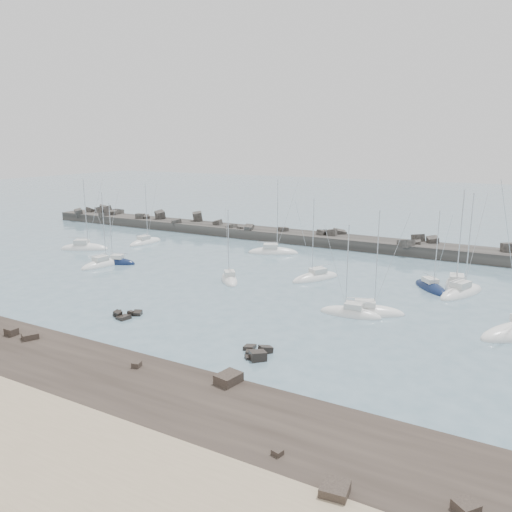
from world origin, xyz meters
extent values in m
plane|color=slate|center=(0.00, 0.00, 0.00)|extent=(400.00, 400.00, 0.00)
cube|color=black|center=(0.00, -22.00, 0.00)|extent=(140.00, 12.00, 0.70)
cube|color=black|center=(15.02, -16.95, 0.72)|extent=(1.82, 2.15, 0.73)
cube|color=black|center=(-6.03, -18.57, 0.63)|extent=(1.74, 1.81, 0.56)
cube|color=black|center=(6.93, -18.31, 0.57)|extent=(0.80, 0.83, 0.43)
cube|color=black|center=(22.40, -23.26, 0.52)|extent=(0.71, 0.67, 0.34)
cube|color=black|center=(26.59, -24.89, 0.67)|extent=(1.61, 1.63, 0.63)
cube|color=black|center=(32.76, -22.83, 0.62)|extent=(1.49, 1.50, 0.55)
cube|color=black|center=(-8.37, -18.86, 0.70)|extent=(1.09, 0.92, 0.70)
cube|color=black|center=(-4.32, -9.07, -0.06)|extent=(1.01, 1.05, 0.65)
cube|color=black|center=(-4.14, -9.03, 0.02)|extent=(1.28, 1.34, 1.00)
cube|color=black|center=(-2.38, -7.92, 0.13)|extent=(1.19, 1.21, 0.81)
cube|color=black|center=(-2.90, -8.44, 0.29)|extent=(0.62, 0.70, 0.61)
cube|color=black|center=(-2.86, -9.57, -0.02)|extent=(1.56, 1.46, 0.92)
cube|color=black|center=(-3.98, -9.26, 0.22)|extent=(0.89, 0.81, 0.97)
cube|color=black|center=(14.60, -11.53, 0.07)|extent=(1.91, 2.00, 1.53)
cube|color=black|center=(13.38, -10.76, -0.03)|extent=(0.91, 0.95, 0.67)
cube|color=black|center=(13.84, -11.76, -0.01)|extent=(0.96, 0.92, 0.62)
cube|color=black|center=(12.87, -9.89, -0.01)|extent=(1.21, 1.36, 0.85)
cube|color=black|center=(14.46, -9.85, 0.01)|extent=(1.51, 1.69, 1.36)
cube|color=#2E2B28|center=(-7.50, 38.00, 0.20)|extent=(115.00, 6.00, 3.20)
cube|color=#2E2B28|center=(-17.87, 36.74, 1.64)|extent=(2.02, 2.03, 1.85)
cube|color=#2E2B28|center=(-51.32, 39.36, 1.76)|extent=(1.28, 1.43, 1.20)
cube|color=#2E2B28|center=(-51.38, 38.18, 2.12)|extent=(2.33, 2.39, 1.55)
cube|color=#2E2B28|center=(-56.61, 39.17, 2.03)|extent=(2.45, 2.72, 2.63)
cube|color=#2E2B28|center=(-7.13, 37.83, 1.84)|extent=(2.34, 2.44, 1.51)
cube|color=#2E2B28|center=(17.49, 40.54, 2.00)|extent=(2.68, 2.67, 2.20)
cube|color=#2E2B28|center=(2.66, 38.19, 1.99)|extent=(2.12, 1.88, 2.14)
cube|color=#2E2B28|center=(-52.09, 36.07, 1.85)|extent=(2.77, 2.91, 1.52)
cube|color=#2E2B28|center=(-28.55, 39.99, 2.68)|extent=(2.60, 2.90, 2.51)
cube|color=#2E2B28|center=(-31.14, 36.09, 1.81)|extent=(2.81, 2.76, 1.78)
cube|color=#2E2B28|center=(17.80, 37.90, 1.69)|extent=(1.84, 1.86, 1.49)
cube|color=#2E2B28|center=(-51.76, 40.01, 2.01)|extent=(2.47, 2.79, 2.23)
cube|color=#2E2B28|center=(16.49, 35.93, 1.98)|extent=(3.06, 2.98, 1.89)
cube|color=#2E2B28|center=(-55.02, 40.04, 2.46)|extent=(2.94, 2.62, 2.41)
cube|color=#2E2B28|center=(-37.60, 38.49, 2.52)|extent=(2.67, 2.97, 2.66)
cube|color=#2E2B28|center=(-41.92, 36.83, 2.01)|extent=(2.41, 2.46, 1.80)
cube|color=#2E2B28|center=(-15.76, 36.20, 1.70)|extent=(1.50, 1.47, 1.07)
cube|color=#2E2B28|center=(-56.46, 40.03, 2.47)|extent=(3.05, 2.83, 2.53)
cube|color=#2E2B28|center=(-40.58, 37.40, 2.08)|extent=(1.82, 1.92, 1.36)
cube|color=#2E2B28|center=(-43.13, 38.84, 1.75)|extent=(1.92, 1.71, 1.43)
cube|color=#2E2B28|center=(0.77, 37.73, 2.16)|extent=(1.73, 1.49, 1.36)
cube|color=#2E2B28|center=(19.98, 40.13, 1.99)|extent=(2.36, 2.56, 2.04)
cube|color=#2E2B28|center=(-59.78, 35.43, 2.07)|extent=(2.29, 2.52, 2.11)
cube|color=#2E2B28|center=(3.32, 40.47, 1.92)|extent=(3.01, 2.78, 1.75)
cube|color=#2E2B28|center=(-14.50, 38.38, 1.76)|extent=(1.54, 1.72, 1.55)
cube|color=#2E2B28|center=(31.54, 38.36, 2.34)|extent=(2.51, 2.33, 1.83)
cube|color=#2E2B28|center=(0.09, 40.03, 1.69)|extent=(1.94, 1.68, 1.56)
cube|color=#2E2B28|center=(-59.65, 38.82, 2.21)|extent=(2.11, 2.05, 1.85)
cube|color=#2E2B28|center=(-22.18, 38.23, 1.87)|extent=(1.98, 1.85, 2.03)
cube|color=#2E2B28|center=(-13.52, 35.91, 2.05)|extent=(2.04, 2.28, 1.68)
ellipsoid|color=white|center=(-33.76, 13.29, 0.05)|extent=(8.67, 6.13, 2.26)
cube|color=silver|center=(-34.13, 13.10, 1.39)|extent=(2.86, 2.58, 0.75)
cylinder|color=silver|center=(-33.16, 13.59, 6.68)|extent=(0.13, 0.13, 11.34)
cylinder|color=silver|center=(-34.66, 12.83, 2.09)|extent=(3.04, 1.62, 0.11)
ellipsoid|color=white|center=(-28.15, 22.76, 0.05)|extent=(2.97, 7.79, 1.92)
cube|color=silver|center=(-28.18, 22.38, 1.17)|extent=(1.70, 2.25, 0.61)
cylinder|color=silver|center=(-28.10, 23.36, 6.01)|extent=(0.10, 0.10, 10.29)
cylinder|color=silver|center=(-28.22, 21.84, 1.73)|extent=(0.33, 3.05, 0.09)
ellipsoid|color=#0F1C3F|center=(-21.58, 8.40, 0.05)|extent=(6.68, 3.72, 1.76)
cube|color=silver|center=(-21.27, 8.49, 1.10)|extent=(2.08, 1.74, 0.60)
cylinder|color=silver|center=(-22.07, 8.26, 5.11)|extent=(0.10, 0.10, 8.61)
cylinder|color=silver|center=(-20.84, 8.62, 1.66)|extent=(2.47, 0.81, 0.09)
ellipsoid|color=white|center=(-22.29, 6.44, 0.05)|extent=(3.47, 7.85, 1.98)
cube|color=silver|center=(-22.34, 6.06, 1.22)|extent=(1.83, 2.33, 0.65)
cylinder|color=silver|center=(-22.19, 7.04, 6.01)|extent=(0.11, 0.11, 10.24)
cylinder|color=silver|center=(-22.42, 5.54, 1.82)|extent=(0.55, 3.01, 0.09)
ellipsoid|color=white|center=(-3.45, 26.64, 0.05)|extent=(8.84, 5.89, 2.14)
cube|color=silver|center=(-3.84, 26.46, 1.30)|extent=(2.88, 2.54, 0.68)
cylinder|color=silver|center=(-2.83, 26.92, 6.70)|extent=(0.12, 0.12, 11.49)
cylinder|color=silver|center=(-4.38, 26.22, 1.92)|extent=(3.14, 1.48, 0.10)
ellipsoid|color=white|center=(-0.90, 8.60, 0.05)|extent=(5.72, 6.31, 1.85)
cube|color=silver|center=(-0.69, 8.34, 1.16)|extent=(2.18, 2.24, 0.64)
cylinder|color=silver|center=(-1.23, 9.00, 5.24)|extent=(0.11, 0.11, 8.80)
cylinder|color=silver|center=(-0.40, 7.99, 1.75)|extent=(1.74, 2.07, 0.09)
ellipsoid|color=white|center=(9.07, 14.99, 0.05)|extent=(5.87, 7.75, 1.97)
cube|color=silver|center=(9.27, 15.32, 1.21)|extent=(2.40, 2.61, 0.64)
cylinder|color=silver|center=(8.77, 14.46, 6.02)|extent=(0.11, 0.11, 10.26)
cylinder|color=silver|center=(9.54, 15.77, 1.80)|extent=(1.61, 2.67, 0.09)
ellipsoid|color=white|center=(19.53, 4.75, 0.05)|extent=(8.20, 4.94, 1.94)
cube|color=silver|center=(19.16, 4.61, 1.17)|extent=(2.60, 2.23, 0.60)
cylinder|color=silver|center=(20.12, 4.96, 6.17)|extent=(0.10, 0.10, 10.59)
cylinder|color=silver|center=(18.65, 4.43, 1.73)|extent=(2.98, 1.14, 0.09)
ellipsoid|color=#0F1C3F|center=(23.86, 17.77, 0.05)|extent=(6.17, 6.75, 1.83)
cube|color=silver|center=(23.64, 18.03, 1.13)|extent=(2.34, 2.41, 0.60)
cylinder|color=silver|center=(24.23, 17.34, 5.55)|extent=(0.10, 0.10, 9.45)
cylinder|color=silver|center=(23.32, 18.41, 1.68)|extent=(1.87, 2.20, 0.09)
ellipsoid|color=white|center=(17.96, 3.33, 0.05)|extent=(6.92, 2.66, 1.82)
cube|color=silver|center=(18.29, 3.36, 1.13)|extent=(2.00, 1.52, 0.61)
cylinder|color=silver|center=(17.42, 3.29, 5.39)|extent=(0.10, 0.10, 9.14)
cylinder|color=silver|center=(18.77, 3.40, 1.69)|extent=(2.71, 0.31, 0.09)
ellipsoid|color=white|center=(26.50, 20.42, 0.05)|extent=(3.84, 8.87, 2.24)
cube|color=silver|center=(26.56, 20.00, 1.37)|extent=(2.05, 2.62, 0.73)
cylinder|color=silver|center=(26.40, 21.10, 6.79)|extent=(0.13, 0.13, 11.58)
cylinder|color=silver|center=(26.65, 19.40, 2.05)|extent=(0.59, 3.41, 0.10)
ellipsoid|color=white|center=(27.55, 17.36, 0.05)|extent=(5.71, 8.87, 2.24)
cube|color=silver|center=(27.39, 16.97, 1.37)|extent=(2.50, 2.86, 0.74)
cylinder|color=silver|center=(27.81, 17.99, 6.75)|extent=(0.13, 0.13, 11.49)
cylinder|color=silver|center=(27.16, 16.42, 2.05)|extent=(1.41, 3.18, 0.11)
camera|label=1|loc=(34.00, -46.75, 18.50)|focal=35.00mm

